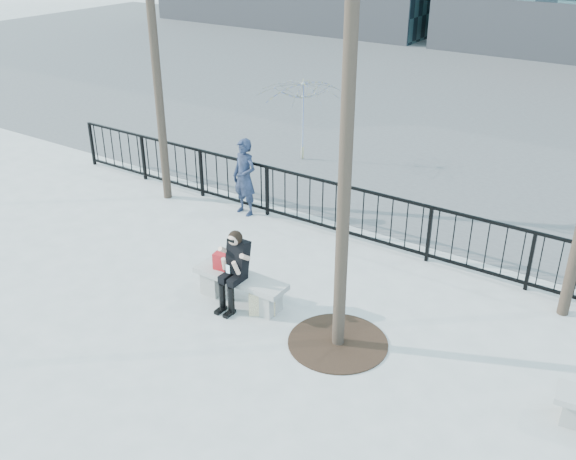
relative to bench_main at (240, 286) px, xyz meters
The scene contains 10 objects.
ground 0.30m from the bench_main, ahead, with size 120.00×120.00×0.00m, color gray.
street_surface 15.00m from the bench_main, 90.00° to the left, with size 60.00×23.00×0.01m, color #474747.
railing 3.01m from the bench_main, 90.00° to the left, with size 14.00×0.06×1.10m.
tree_grate 1.92m from the bench_main, ahead, with size 1.50×1.50×0.02m, color black.
bench_main is the anchor object (origin of this frame).
seated_woman 0.40m from the bench_main, 90.00° to the right, with size 0.50×0.64×1.34m.
handbag 0.48m from the bench_main, behind, with size 0.34×0.16×0.28m, color #AD151A.
shopping_bag 0.53m from the bench_main, 11.07° to the right, with size 0.42×0.15×0.40m, color beige.
standing_man 3.50m from the bench_main, 125.94° to the left, with size 0.60×0.39×1.64m, color black.
vendor_umbrella 6.85m from the bench_main, 114.46° to the left, with size 2.29×2.34×2.10m, color gold.
Camera 1 is at (5.63, -7.00, 5.80)m, focal length 40.00 mm.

